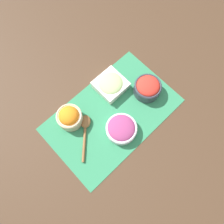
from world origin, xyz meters
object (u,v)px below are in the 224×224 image
object	(u,v)px
cucumber_bowl	(111,84)
carrot_bowl	(70,117)
wooden_spoon	(85,127)
onion_bowl	(121,129)
tomato_bowl	(148,88)

from	to	relation	value
cucumber_bowl	carrot_bowl	distance (m)	0.24
carrot_bowl	wooden_spoon	xyz separation A→B (m)	(-0.02, 0.07, -0.03)
onion_bowl	wooden_spoon	size ratio (longest dim) A/B	0.81
wooden_spoon	carrot_bowl	bearing A→B (deg)	-71.80
onion_bowl	carrot_bowl	xyz separation A→B (m)	(0.13, -0.19, 0.01)
carrot_bowl	cucumber_bowl	bearing A→B (deg)	179.00
carrot_bowl	onion_bowl	bearing A→B (deg)	124.01
carrot_bowl	wooden_spoon	distance (m)	0.08
carrot_bowl	tomato_bowl	size ratio (longest dim) A/B	0.90
cucumber_bowl	tomato_bowl	size ratio (longest dim) A/B	1.08
carrot_bowl	wooden_spoon	world-z (taller)	carrot_bowl
carrot_bowl	tomato_bowl	distance (m)	0.38
cucumber_bowl	carrot_bowl	size ratio (longest dim) A/B	1.20
cucumber_bowl	tomato_bowl	bearing A→B (deg)	129.01
wooden_spoon	onion_bowl	bearing A→B (deg)	131.29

